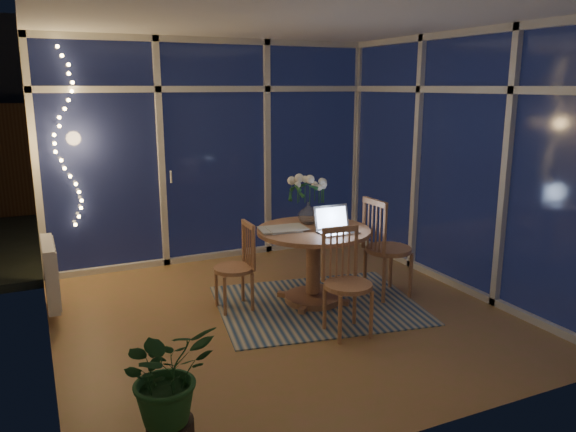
{
  "coord_description": "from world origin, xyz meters",
  "views": [
    {
      "loc": [
        -2.02,
        -4.43,
        2.07
      ],
      "look_at": [
        0.15,
        0.25,
        0.87
      ],
      "focal_mm": 35.0,
      "sensor_mm": 36.0,
      "label": 1
    }
  ],
  "objects_px": {
    "chair_front": "(348,283)",
    "chair_right": "(389,247)",
    "flower_vase": "(308,213)",
    "laptop": "(338,219)",
    "dining_table": "(313,266)",
    "potted_plant": "(168,386)",
    "chair_left": "(234,266)"
  },
  "relations": [
    {
      "from": "dining_table",
      "to": "laptop",
      "type": "distance_m",
      "value": 0.56
    },
    {
      "from": "chair_left",
      "to": "chair_front",
      "type": "bearing_deg",
      "value": 37.58
    },
    {
      "from": "laptop",
      "to": "chair_front",
      "type": "bearing_deg",
      "value": -109.63
    },
    {
      "from": "dining_table",
      "to": "potted_plant",
      "type": "xyz_separation_m",
      "value": [
        -1.79,
        -1.64,
        0.01
      ]
    },
    {
      "from": "chair_front",
      "to": "chair_right",
      "type": "bearing_deg",
      "value": 39.58
    },
    {
      "from": "dining_table",
      "to": "laptop",
      "type": "relative_size",
      "value": 3.07
    },
    {
      "from": "flower_vase",
      "to": "chair_left",
      "type": "bearing_deg",
      "value": -175.92
    },
    {
      "from": "laptop",
      "to": "potted_plant",
      "type": "xyz_separation_m",
      "value": [
        -1.93,
        -1.42,
        -0.49
      ]
    },
    {
      "from": "dining_table",
      "to": "flower_vase",
      "type": "distance_m",
      "value": 0.52
    },
    {
      "from": "chair_right",
      "to": "laptop",
      "type": "relative_size",
      "value": 2.9
    },
    {
      "from": "flower_vase",
      "to": "potted_plant",
      "type": "xyz_separation_m",
      "value": [
        -1.84,
        -1.85,
        -0.46
      ]
    },
    {
      "from": "chair_left",
      "to": "flower_vase",
      "type": "xyz_separation_m",
      "value": [
        0.81,
        0.06,
        0.42
      ]
    },
    {
      "from": "dining_table",
      "to": "chair_front",
      "type": "xyz_separation_m",
      "value": [
        -0.07,
        -0.77,
        0.09
      ]
    },
    {
      "from": "potted_plant",
      "to": "laptop",
      "type": "bearing_deg",
      "value": 36.38
    },
    {
      "from": "chair_right",
      "to": "flower_vase",
      "type": "xyz_separation_m",
      "value": [
        -0.7,
        0.37,
        0.33
      ]
    },
    {
      "from": "chair_left",
      "to": "chair_front",
      "type": "xyz_separation_m",
      "value": [
        0.69,
        -0.92,
        0.04
      ]
    },
    {
      "from": "laptop",
      "to": "flower_vase",
      "type": "bearing_deg",
      "value": 101.63
    },
    {
      "from": "chair_right",
      "to": "chair_front",
      "type": "height_order",
      "value": "chair_right"
    },
    {
      "from": "laptop",
      "to": "potted_plant",
      "type": "height_order",
      "value": "laptop"
    },
    {
      "from": "chair_left",
      "to": "chair_right",
      "type": "bearing_deg",
      "value": 79.12
    },
    {
      "from": "flower_vase",
      "to": "chair_front",
      "type": "bearing_deg",
      "value": -97.02
    },
    {
      "from": "chair_right",
      "to": "chair_front",
      "type": "xyz_separation_m",
      "value": [
        -0.82,
        -0.61,
        -0.05
      ]
    },
    {
      "from": "chair_right",
      "to": "chair_front",
      "type": "bearing_deg",
      "value": 124.45
    },
    {
      "from": "chair_front",
      "to": "potted_plant",
      "type": "relative_size",
      "value": 1.21
    },
    {
      "from": "chair_left",
      "to": "chair_front",
      "type": "relative_size",
      "value": 0.92
    },
    {
      "from": "chair_right",
      "to": "flower_vase",
      "type": "bearing_deg",
      "value": 60.1
    },
    {
      "from": "chair_left",
      "to": "chair_right",
      "type": "distance_m",
      "value": 1.55
    },
    {
      "from": "chair_left",
      "to": "laptop",
      "type": "bearing_deg",
      "value": 68.01
    },
    {
      "from": "flower_vase",
      "to": "laptop",
      "type": "bearing_deg",
      "value": -79.17
    },
    {
      "from": "chair_front",
      "to": "flower_vase",
      "type": "xyz_separation_m",
      "value": [
        0.12,
        0.98,
        0.38
      ]
    },
    {
      "from": "laptop",
      "to": "potted_plant",
      "type": "distance_m",
      "value": 2.44
    },
    {
      "from": "dining_table",
      "to": "potted_plant",
      "type": "distance_m",
      "value": 2.43
    }
  ]
}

